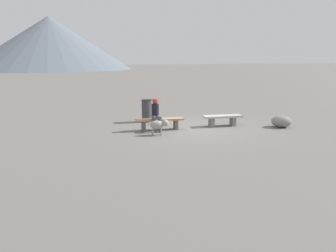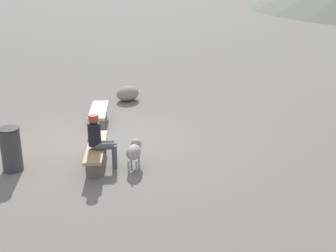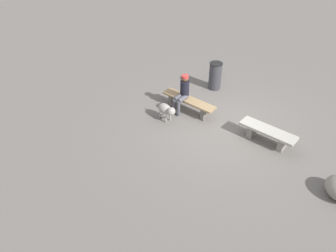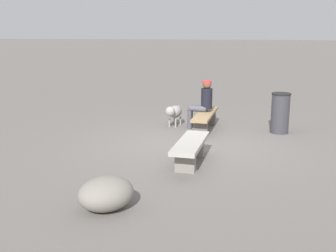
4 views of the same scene
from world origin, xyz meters
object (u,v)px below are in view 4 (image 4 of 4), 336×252
trash_bin (280,113)px  dog (174,112)px  bench_right (205,118)px  seated_person (202,101)px  bench_left (191,148)px  boulder (106,193)px

trash_bin → dog: bearing=86.7°
bench_right → seated_person: bearing=31.8°
bench_left → trash_bin: trash_bin is taller
bench_left → dog: dog is taller
bench_left → dog: size_ratio=2.11×
dog → boulder: dog is taller
bench_right → boulder: bearing=173.2°
bench_left → boulder: size_ratio=2.03×
trash_bin → boulder: 5.66m
dog → trash_bin: trash_bin is taller
bench_right → dog: (0.26, 0.84, 0.06)m
seated_person → trash_bin: 1.92m
bench_right → seated_person: size_ratio=1.53×
trash_bin → boulder: size_ratio=1.22×
trash_bin → boulder: bearing=151.7°
dog → boulder: size_ratio=0.96×
boulder → bench_right: bearing=-10.2°
bench_left → boulder: boulder is taller
trash_bin → seated_person: bearing=87.8°
bench_left → bench_right: (2.67, 0.00, 0.01)m
bench_right → trash_bin: trash_bin is taller
bench_left → dog: (2.92, 0.84, 0.08)m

